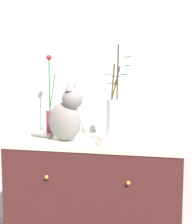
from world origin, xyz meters
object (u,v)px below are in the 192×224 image
vase_glass_clear (114,114)px  bowl_porcelain (114,140)px  cat_sitting (66,117)px  sideboard (96,200)px  vase_slim_green (50,116)px

vase_glass_clear → bowl_porcelain: bearing=-115.6°
cat_sitting → bowl_porcelain: bearing=-10.3°
cat_sitting → bowl_porcelain: cat_sitting is taller
sideboard → bowl_porcelain: bowl_porcelain is taller
cat_sitting → vase_slim_green: size_ratio=0.73×
vase_slim_green → cat_sitting: bearing=-42.6°
cat_sitting → vase_slim_green: 0.22m
sideboard → bowl_porcelain: bearing=-43.3°
sideboard → vase_slim_green: (-0.34, 0.08, 0.54)m
cat_sitting → vase_slim_green: vase_slim_green is taller
cat_sitting → sideboard: bearing=22.1°
vase_slim_green → bowl_porcelain: (0.48, -0.21, -0.11)m
sideboard → vase_glass_clear: bearing=-42.6°
sideboard → vase_glass_clear: 0.62m
vase_glass_clear → sideboard: bearing=137.4°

